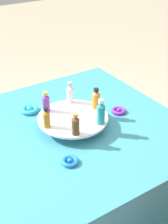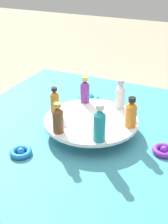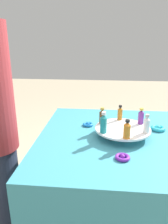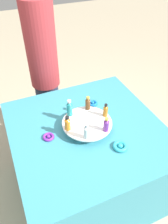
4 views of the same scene
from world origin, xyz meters
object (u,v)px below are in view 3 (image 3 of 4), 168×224
bottle_clear (147,124)px  bottle_orange (127,130)px  display_stand (123,130)px  ribbon_bow_purple (122,157)px  ribbon_bow_teal (158,128)px  bottle_teal (104,123)px  bottle_brown (102,116)px  ribbon_bow_blue (88,124)px  bottle_amber (120,113)px  bottle_purple (141,117)px

bottle_clear → bottle_orange: bottle_clear is taller
display_stand → ribbon_bow_purple: size_ratio=4.44×
bottle_clear → ribbon_bow_teal: bearing=-122.1°
bottle_clear → bottle_teal: 0.26m
display_stand → bottle_teal: (0.12, 0.08, 0.08)m
bottle_brown → bottle_orange: (-0.14, 0.21, 0.00)m
bottle_teal → ribbon_bow_blue: (0.11, -0.24, -0.11)m
bottle_amber → ribbon_bow_teal: 0.28m
bottle_purple → ribbon_bow_teal: (-0.13, -0.04, -0.10)m
display_stand → ribbon_bow_teal: bearing=-153.7°
bottle_purple → bottle_orange: bottle_orange is taller
bottle_amber → bottle_purple: bearing=154.1°
bottle_purple → ribbon_bow_purple: (0.14, 0.37, -0.10)m
bottle_amber → bottle_brown: bearing=34.1°
ribbon_bow_blue → ribbon_bow_teal: ribbon_bow_teal is taller
bottle_clear → bottle_orange: (0.12, 0.08, -0.00)m
bottle_clear → display_stand: bearing=-25.9°
bottle_brown → ribbon_bow_blue: (0.10, -0.09, -0.10)m
bottle_brown → bottle_teal: (-0.01, 0.15, 0.01)m
ribbon_bow_blue → bottle_orange: bearing=128.9°
display_stand → ribbon_bow_purple: bearing=86.3°
ribbon_bow_purple → bottle_clear: bearing=-125.0°
ribbon_bow_purple → bottle_purple: bearing=-111.1°
bottle_brown → display_stand: bearing=154.1°
bottle_teal → bottle_purple: bearing=-145.9°
bottle_teal → bottle_orange: size_ratio=1.18×
bottle_clear → bottle_amber: bottle_clear is taller
bottle_purple → bottle_brown: same height
display_stand → ribbon_bow_blue: size_ratio=4.64×
bottle_amber → bottle_brown: bottle_brown is taller
bottle_purple → bottle_teal: bottle_teal is taller
bottle_clear → bottle_teal: bearing=4.1°
display_stand → ribbon_bow_teal: size_ratio=3.59×
display_stand → bottle_brown: (0.13, -0.07, 0.07)m
bottle_clear → ribbon_bow_teal: 0.25m
display_stand → ribbon_bow_blue: display_stand is taller
ribbon_bow_teal → bottle_clear: bearing=57.9°
bottle_brown → ribbon_bow_teal: (-0.39, -0.06, -0.10)m
display_stand → ribbon_bow_teal: display_stand is taller
display_stand → bottle_amber: size_ratio=3.39×
bottle_brown → bottle_purple: bearing=-175.9°
bottle_clear → bottle_teal: bottle_teal is taller
ribbon_bow_blue → ribbon_bow_teal: size_ratio=0.78×
bottle_orange → ribbon_bow_teal: (-0.24, -0.27, -0.10)m
bottle_teal → ribbon_bow_purple: (-0.11, 0.20, -0.11)m
ribbon_bow_teal → bottle_teal: bearing=29.0°
bottle_purple → bottle_amber: 0.15m
bottle_amber → bottle_orange: (-0.02, 0.30, 0.00)m
bottle_orange → ribbon_bow_teal: size_ratio=1.14×
bottle_purple → ribbon_bow_purple: 0.40m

